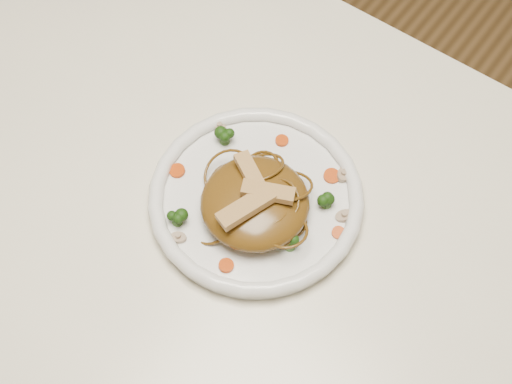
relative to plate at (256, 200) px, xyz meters
The scene contains 20 objects.
ground 0.76m from the plate, 105.87° to the right, with size 4.00×4.00×0.00m, color brown.
table 0.11m from the plate, 105.87° to the right, with size 1.20×0.80×0.75m.
plate is the anchor object (origin of this frame).
noodle_mound 0.04m from the plate, 56.88° to the right, with size 0.14×0.14×0.04m, color #5C3C11.
chicken_a 0.07m from the plate, 19.31° to the right, with size 0.07×0.02×0.01m, color tan.
chicken_b 0.06m from the plate, behind, with size 0.06×0.02×0.01m, color tan.
chicken_c 0.08m from the plate, 68.41° to the right, with size 0.07×0.02×0.01m, color tan.
broccoli_0 0.09m from the plate, 29.83° to the left, with size 0.03×0.03×0.03m, color #1E430E, non-canonical shape.
broccoli_1 0.10m from the plate, 152.77° to the left, with size 0.03×0.03×0.03m, color #1E430E, non-canonical shape.
broccoli_2 0.11m from the plate, 123.26° to the right, with size 0.02×0.02×0.03m, color #1E430E, non-canonical shape.
broccoli_3 0.09m from the plate, 22.60° to the right, with size 0.02×0.02×0.03m, color #1E430E, non-canonical shape.
carrot_0 0.11m from the plate, 54.00° to the left, with size 0.02×0.02×0.01m, color #C84507.
carrot_1 0.11m from the plate, 163.85° to the right, with size 0.02×0.02×0.01m, color #C84507.
carrot_2 0.12m from the plate, ahead, with size 0.02×0.02×0.01m, color #C84507.
carrot_3 0.10m from the plate, 104.80° to the left, with size 0.02×0.02×0.01m, color #C84507.
carrot_4 0.11m from the plate, 73.87° to the right, with size 0.02×0.02×0.01m, color #C84507.
mushroom_0 0.11m from the plate, 111.77° to the right, with size 0.02×0.02×0.01m, color #BCA58D.
mushroom_1 0.12m from the plate, 22.31° to the left, with size 0.02×0.02×0.01m, color #BCA58D.
mushroom_2 0.12m from the plate, 151.24° to the left, with size 0.02×0.02×0.01m, color #BCA58D.
mushroom_3 0.12m from the plate, 52.68° to the left, with size 0.03×0.03×0.01m, color #BCA58D.
Camera 1 is at (0.28, -0.34, 1.56)m, focal length 49.20 mm.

